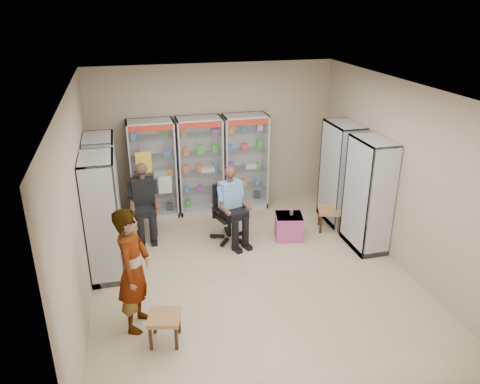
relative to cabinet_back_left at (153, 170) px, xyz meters
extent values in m
plane|color=tan|center=(1.30, -2.73, -1.00)|extent=(6.00, 6.00, 0.00)
cube|color=tan|center=(1.30, 0.27, 0.50)|extent=(5.00, 0.02, 3.00)
cube|color=tan|center=(1.30, -5.73, 0.50)|extent=(5.00, 0.02, 3.00)
cube|color=tan|center=(-1.20, -2.73, 0.50)|extent=(0.02, 6.00, 3.00)
cube|color=tan|center=(3.80, -2.73, 0.50)|extent=(0.02, 6.00, 3.00)
cube|color=beige|center=(1.30, -2.73, 2.00)|extent=(5.00, 6.00, 0.02)
cube|color=#B2B5BA|center=(0.00, 0.00, 0.00)|extent=(0.90, 0.50, 2.00)
cube|color=silver|center=(0.95, 0.00, 0.00)|extent=(0.90, 0.50, 2.00)
cube|color=#A9AAB0|center=(1.90, 0.00, 0.00)|extent=(0.90, 0.50, 2.00)
cube|color=silver|center=(3.53, -1.13, 0.00)|extent=(0.90, 0.50, 2.00)
cube|color=#B0B2B8|center=(3.53, -2.23, 0.00)|extent=(0.90, 0.50, 2.00)
cube|color=silver|center=(-0.93, -0.93, 0.00)|extent=(0.90, 0.50, 2.00)
cube|color=#AAABB1|center=(-0.93, -2.03, 0.00)|extent=(0.90, 0.50, 2.00)
cube|color=#322313|center=(-0.25, -0.73, -0.53)|extent=(0.42, 0.42, 0.94)
cube|color=black|center=(1.24, -1.38, -0.47)|extent=(0.73, 0.73, 1.07)
cube|color=#A6426E|center=(2.32, -1.61, -0.77)|extent=(0.57, 0.56, 0.46)
cylinder|color=#5C1907|center=(2.37, -1.59, -0.49)|extent=(0.07, 0.07, 0.10)
cube|color=olive|center=(3.20, -1.47, -0.78)|extent=(0.56, 0.56, 0.44)
cube|color=#A58745|center=(-0.21, -3.92, -0.80)|extent=(0.49, 0.49, 0.41)
imported|color=gray|center=(-0.53, -3.49, -0.12)|extent=(0.62, 0.75, 1.76)
camera|label=1|loc=(-0.48, -8.93, 3.18)|focal=35.00mm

